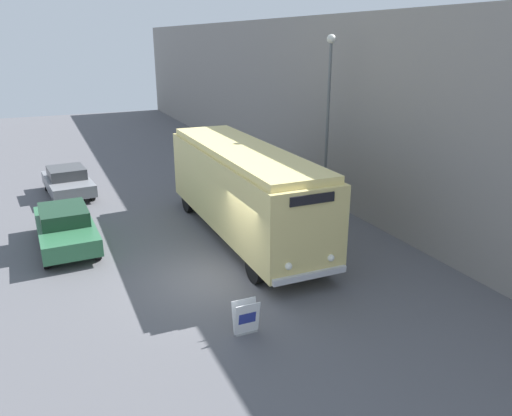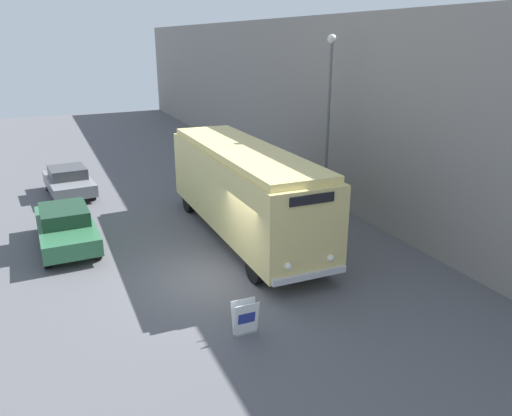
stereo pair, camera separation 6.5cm
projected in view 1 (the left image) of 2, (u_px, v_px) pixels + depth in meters
The scene contains 7 objects.
ground_plane at pixel (218, 279), 15.98m from camera, with size 80.00×80.00×0.00m, color #56565B.
building_wall_right at pixel (288, 101), 26.21m from camera, with size 0.30×60.00×8.28m.
vintage_bus at pixel (243, 187), 18.75m from camera, with size 2.59×10.31×3.51m.
sign_board at pixel (246, 318), 12.92m from camera, with size 0.68×0.34×0.91m.
streetlamp at pixel (328, 104), 20.38m from camera, with size 0.36×0.36×7.45m.
parked_car_near at pixel (65, 227), 18.24m from camera, with size 2.05×4.73×1.47m.
parked_car_mid at pixel (68, 181), 24.25m from camera, with size 2.29×4.22×1.37m.
Camera 1 is at (-4.69, -13.66, 7.31)m, focal length 35.00 mm.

